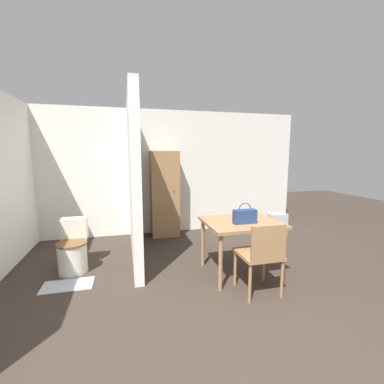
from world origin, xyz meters
The scene contains 10 objects.
ground_plane centered at (0.00, 0.00, 0.00)m, with size 16.00×16.00×0.00m, color #382D26.
wall_back centered at (0.00, 3.66, 1.25)m, with size 5.79×0.12×2.50m.
partition_wall centered at (-0.66, 2.50, 1.25)m, with size 0.12×2.19×2.50m.
dining_table centered at (0.70, 1.45, 0.65)m, with size 0.98×0.84×0.74m.
wooden_chair centered at (0.69, 0.89, 0.49)m, with size 0.46×0.46×0.87m.
toilet centered at (-1.53, 2.10, 0.30)m, with size 0.40×0.55×0.71m.
handbag centered at (0.69, 1.32, 0.83)m, with size 0.30×0.10×0.27m.
wooden_cabinet centered at (-0.04, 3.38, 0.84)m, with size 0.54×0.43×1.68m.
bath_mat centered at (-1.53, 1.66, 0.01)m, with size 0.60×0.32×0.01m.
space_heater centered at (2.12, 2.76, 0.23)m, with size 0.34×0.22×0.46m.
Camera 1 is at (-0.78, -1.62, 1.62)m, focal length 24.00 mm.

